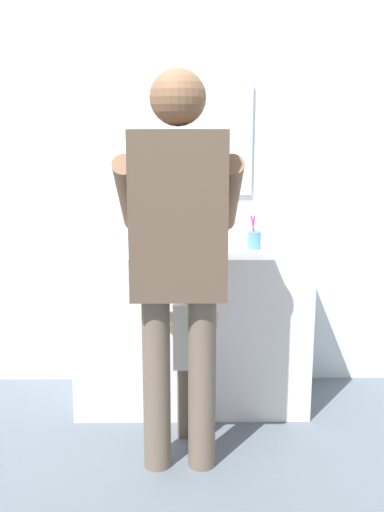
% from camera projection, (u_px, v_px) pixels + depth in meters
% --- Properties ---
extents(ground_plane, '(14.00, 14.00, 0.00)m').
position_uv_depth(ground_plane, '(192.00, 425.00, 3.05)').
color(ground_plane, slate).
extents(back_wall, '(4.40, 0.10, 2.70)m').
position_uv_depth(back_wall, '(191.00, 156.00, 3.36)').
color(back_wall, silver).
rests_on(back_wall, ground).
extents(vanity_cabinet, '(1.24, 0.54, 0.87)m').
position_uv_depth(vanity_cabinet, '(192.00, 326.00, 3.25)').
color(vanity_cabinet, white).
rests_on(vanity_cabinet, ground).
extents(sink_basin, '(0.32, 0.32, 0.11)m').
position_uv_depth(sink_basin, '(192.00, 239.00, 3.12)').
color(sink_basin, white).
rests_on(sink_basin, vanity_cabinet).
extents(faucet, '(0.18, 0.14, 0.18)m').
position_uv_depth(faucet, '(191.00, 228.00, 3.31)').
color(faucet, '#B7BABF').
rests_on(faucet, vanity_cabinet).
extents(toothbrush_cup, '(0.07, 0.07, 0.21)m').
position_uv_depth(toothbrush_cup, '(254.00, 239.00, 3.15)').
color(toothbrush_cup, '#4C8EB2').
rests_on(toothbrush_cup, vanity_cabinet).
extents(child_toddler, '(0.25, 0.25, 0.82)m').
position_uv_depth(child_toddler, '(193.00, 344.00, 2.84)').
color(child_toddler, '#6B5B4C').
rests_on(child_toddler, ground).
extents(adult_parent, '(0.54, 0.57, 1.75)m').
position_uv_depth(adult_parent, '(179.00, 240.00, 2.48)').
color(adult_parent, '#6B5B4C').
rests_on(adult_parent, ground).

